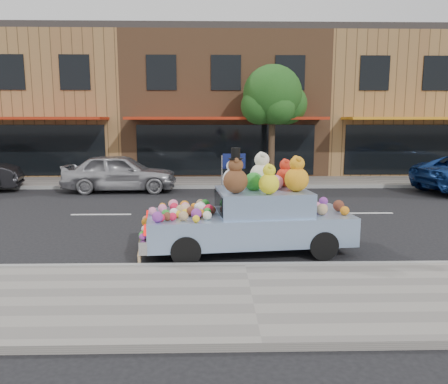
{
  "coord_description": "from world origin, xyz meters",
  "views": [
    {
      "loc": [
        -0.59,
        -12.97,
        2.83
      ],
      "look_at": [
        -0.36,
        -3.44,
        1.25
      ],
      "focal_mm": 35.0,
      "sensor_mm": 36.0,
      "label": 1
    }
  ],
  "objects": [
    {
      "name": "ground",
      "position": [
        0.0,
        0.0,
        0.0
      ],
      "size": [
        120.0,
        120.0,
        0.0
      ],
      "primitive_type": "plane",
      "color": "black",
      "rests_on": "ground"
    },
    {
      "name": "far_sidewalk",
      "position": [
        0.0,
        6.5,
        0.06
      ],
      "size": [
        60.0,
        3.0,
        0.12
      ],
      "primitive_type": "cube",
      "color": "gray",
      "rests_on": "ground"
    },
    {
      "name": "near_kerb",
      "position": [
        0.0,
        -5.0,
        0.07
      ],
      "size": [
        60.0,
        0.12,
        0.13
      ],
      "primitive_type": "cube",
      "color": "gray",
      "rests_on": "ground"
    },
    {
      "name": "storefront_mid",
      "position": [
        0.0,
        11.97,
        3.64
      ],
      "size": [
        10.0,
        9.8,
        7.3
      ],
      "color": "brown",
      "rests_on": "ground"
    },
    {
      "name": "car_silver",
      "position": [
        -4.32,
        4.36,
        0.76
      ],
      "size": [
        4.48,
        1.89,
        1.51
      ],
      "primitive_type": "imported",
      "rotation": [
        0.0,
        0.0,
        1.6
      ],
      "color": "#ABABB0",
      "rests_on": "ground"
    },
    {
      "name": "near_sidewalk",
      "position": [
        0.0,
        -6.5,
        0.06
      ],
      "size": [
        60.0,
        3.0,
        0.12
      ],
      "primitive_type": "cube",
      "color": "gray",
      "rests_on": "ground"
    },
    {
      "name": "far_kerb",
      "position": [
        0.0,
        5.0,
        0.07
      ],
      "size": [
        60.0,
        0.12,
        0.13
      ],
      "primitive_type": "cube",
      "color": "gray",
      "rests_on": "ground"
    },
    {
      "name": "storefront_right",
      "position": [
        10.0,
        11.97,
        3.64
      ],
      "size": [
        10.0,
        9.8,
        7.3
      ],
      "color": "olive",
      "rests_on": "ground"
    },
    {
      "name": "storefront_left",
      "position": [
        -10.0,
        11.97,
        3.64
      ],
      "size": [
        10.0,
        9.8,
        7.3
      ],
      "color": "olive",
      "rests_on": "ground"
    },
    {
      "name": "art_car",
      "position": [
        0.19,
        -3.8,
        0.8
      ],
      "size": [
        4.64,
        2.22,
        2.28
      ],
      "rotation": [
        0.0,
        0.0,
        0.11
      ],
      "color": "black",
      "rests_on": "ground"
    },
    {
      "name": "street_tree",
      "position": [
        2.03,
        6.55,
        3.69
      ],
      "size": [
        3.0,
        2.7,
        5.22
      ],
      "color": "#38281C",
      "rests_on": "ground"
    }
  ]
}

